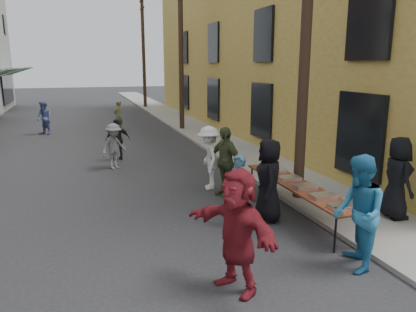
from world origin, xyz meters
TOP-DOWN VIEW (x-y plane):
  - ground at (0.00, 0.00)m, footprint 120.00×120.00m
  - sidewalk at (5.00, 15.00)m, footprint 2.20×60.00m
  - building_ochre at (11.10, 14.00)m, footprint 10.00×28.00m
  - utility_pole_near at (4.30, 3.00)m, footprint 0.26×0.26m
  - utility_pole_mid at (4.30, 15.00)m, footprint 0.26×0.26m
  - utility_pole_far at (4.30, 27.00)m, footprint 0.26×0.26m
  - serving_table at (3.71, 2.04)m, footprint 0.70×4.00m
  - catering_tray_sausage at (3.71, 0.39)m, footprint 0.50×0.33m
  - catering_tray_foil_b at (3.71, 1.04)m, footprint 0.50×0.33m
  - catering_tray_buns at (3.71, 1.74)m, footprint 0.50×0.33m
  - catering_tray_foil_d at (3.71, 2.44)m, footprint 0.50×0.33m
  - catering_tray_buns_end at (3.71, 3.14)m, footprint 0.50×0.33m
  - condiment_jar_a at (3.49, 0.09)m, footprint 0.07×0.07m
  - condiment_jar_b at (3.49, 0.19)m, footprint 0.07×0.07m
  - condiment_jar_c at (3.49, 0.29)m, footprint 0.07×0.07m
  - cup_stack at (3.91, 0.14)m, footprint 0.08×0.08m
  - guest_front_a at (2.97, 2.02)m, footprint 0.83×1.03m
  - guest_front_b at (2.20, 1.89)m, footprint 0.59×0.68m
  - guest_front_c at (3.40, -0.44)m, footprint 1.07×1.18m
  - guest_front_d at (2.44, 4.66)m, footprint 0.85×1.24m
  - guest_front_e at (2.67, 3.99)m, footprint 0.84×1.17m
  - guest_queue_back at (1.24, -0.44)m, footprint 1.21×1.88m
  - server at (5.58, 1.07)m, footprint 0.73×0.98m
  - passerby_left at (0.13, 7.75)m, footprint 1.13×1.03m
  - passerby_mid at (0.38, 8.99)m, footprint 0.92×0.48m
  - passerby_right at (1.11, 16.10)m, footprint 0.64×0.68m
  - passerby_far at (-2.52, 15.66)m, footprint 1.01×1.02m

SIDE VIEW (x-z plane):
  - ground at x=0.00m, z-range 0.00..0.00m
  - sidewalk at x=5.00m, z-range 0.00..0.10m
  - serving_table at x=3.71m, z-range 0.34..1.09m
  - passerby_mid at x=0.38m, z-range 0.00..1.51m
  - passerby_left at x=0.13m, z-range 0.00..1.52m
  - passerby_right at x=1.11m, z-range 0.00..1.56m
  - guest_front_b at x=2.20m, z-range 0.00..1.57m
  - catering_tray_sausage at x=3.71m, z-range 0.75..0.83m
  - catering_tray_foil_b at x=3.71m, z-range 0.75..0.83m
  - catering_tray_buns at x=3.71m, z-range 0.75..0.83m
  - catering_tray_foil_d at x=3.71m, z-range 0.75..0.83m
  - catering_tray_buns_end at x=3.71m, z-range 0.75..0.83m
  - condiment_jar_a at x=3.49m, z-range 0.75..0.83m
  - condiment_jar_b at x=3.49m, z-range 0.75..0.83m
  - condiment_jar_c at x=3.49m, z-range 0.75..0.83m
  - cup_stack at x=3.91m, z-range 0.75..0.87m
  - passerby_far at x=-2.52m, z-range 0.00..1.67m
  - guest_front_d at x=2.44m, z-range 0.00..1.77m
  - guest_front_e at x=2.67m, z-range 0.00..1.84m
  - guest_front_a at x=2.97m, z-range 0.00..1.84m
  - guest_queue_back at x=1.24m, z-range 0.00..1.93m
  - guest_front_c at x=3.40m, z-range 0.00..1.98m
  - server at x=5.58m, z-range 0.10..1.91m
  - utility_pole_near at x=4.30m, z-range 0.00..9.00m
  - utility_pole_mid at x=4.30m, z-range 0.00..9.00m
  - utility_pole_far at x=4.30m, z-range 0.00..9.00m
  - building_ochre at x=11.10m, z-range 0.00..10.00m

